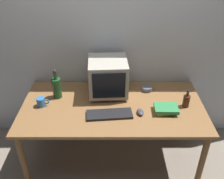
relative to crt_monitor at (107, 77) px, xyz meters
The scene contains 11 objects.
ground_plane 0.94m from the crt_monitor, 77.92° to the right, with size 6.00×6.00×0.00m, color gray.
back_wall 0.44m from the crt_monitor, 80.67° to the left, with size 4.00×0.08×2.50m, color silver.
desk 0.35m from the crt_monitor, 77.92° to the right, with size 1.76×0.90×0.72m.
crt_monitor is the anchor object (origin of this frame).
keyboard 0.42m from the crt_monitor, 87.49° to the right, with size 0.42×0.15×0.02m, color black.
computer_mouse 0.50m from the crt_monitor, 49.62° to the right, with size 0.06×0.10×0.04m, color #3F3F47.
bottle_tall 0.52m from the crt_monitor, behind, with size 0.09×0.09×0.31m.
bottle_short 0.80m from the crt_monitor, 17.65° to the right, with size 0.06×0.06×0.18m.
book_stack 0.65m from the crt_monitor, 31.46° to the right, with size 0.22×0.17×0.06m.
mug 0.70m from the crt_monitor, 159.98° to the right, with size 0.12×0.08×0.09m.
cd_spindle 0.45m from the crt_monitor, ahead, with size 0.12×0.12×0.04m, color #595B66.
Camera 1 is at (-0.01, -2.01, 2.17)m, focal length 40.88 mm.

